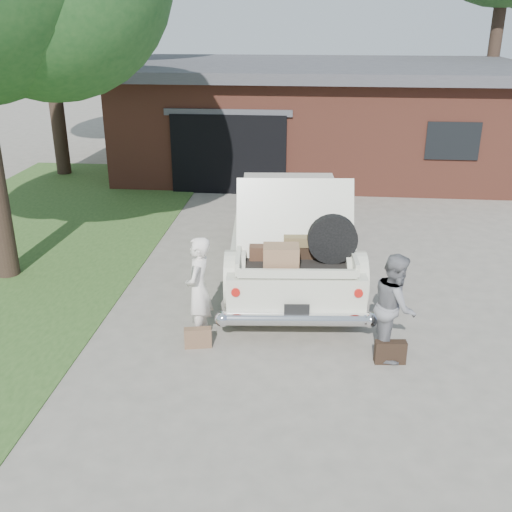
{
  "coord_description": "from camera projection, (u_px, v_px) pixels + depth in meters",
  "views": [
    {
      "loc": [
        0.88,
        -8.27,
        4.7
      ],
      "look_at": [
        0.0,
        0.6,
        1.1
      ],
      "focal_mm": 42.0,
      "sensor_mm": 36.0,
      "label": 1
    }
  ],
  "objects": [
    {
      "name": "sedan",
      "position": [
        290.0,
        232.0,
        11.44
      ],
      "size": [
        2.67,
        5.88,
        2.28
      ],
      "rotation": [
        0.0,
        0.0,
        0.08
      ],
      "color": "beige",
      "rests_on": "ground"
    },
    {
      "name": "house",
      "position": [
        320.0,
        115.0,
        19.34
      ],
      "size": [
        12.8,
        7.8,
        3.3
      ],
      "color": "brown",
      "rests_on": "ground"
    },
    {
      "name": "grass_strip",
      "position": [
        11.0,
        252.0,
        12.74
      ],
      "size": [
        6.0,
        16.0,
        0.02
      ],
      "primitive_type": "cube",
      "color": "#2D4C1E",
      "rests_on": "ground"
    },
    {
      "name": "woman_right",
      "position": [
        394.0,
        306.0,
        8.64
      ],
      "size": [
        0.61,
        0.78,
        1.59
      ],
      "primitive_type": "imported",
      "rotation": [
        0.0,
        0.0,
        1.56
      ],
      "color": "slate",
      "rests_on": "ground"
    },
    {
      "name": "suitcase_left",
      "position": [
        198.0,
        338.0,
        9.06
      ],
      "size": [
        0.43,
        0.21,
        0.32
      ],
      "primitive_type": "cube",
      "rotation": [
        0.0,
        0.0,
        0.21
      ],
      "color": "brown",
      "rests_on": "ground"
    },
    {
      "name": "suitcase_right",
      "position": [
        390.0,
        352.0,
        8.64
      ],
      "size": [
        0.46,
        0.19,
        0.35
      ],
      "primitive_type": "cube",
      "rotation": [
        0.0,
        0.0,
        0.1
      ],
      "color": "black",
      "rests_on": "ground"
    },
    {
      "name": "ground",
      "position": [
        252.0,
        334.0,
        9.47
      ],
      "size": [
        90.0,
        90.0,
        0.0
      ],
      "primitive_type": "plane",
      "color": "gray",
      "rests_on": "ground"
    },
    {
      "name": "woman_left",
      "position": [
        198.0,
        289.0,
        9.08
      ],
      "size": [
        0.45,
        0.64,
        1.66
      ],
      "primitive_type": "imported",
      "rotation": [
        0.0,
        0.0,
        -1.65
      ],
      "color": "white",
      "rests_on": "ground"
    }
  ]
}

